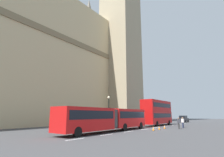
# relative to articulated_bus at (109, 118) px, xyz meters

# --- Properties ---
(ground_plane) EXTENTS (160.00, 160.00, 0.00)m
(ground_plane) POSITION_rel_articulated_bus_xyz_m (7.24, -1.99, -1.74)
(ground_plane) COLOR #424244
(lane_centre_marking) EXTENTS (39.00, 0.16, 0.01)m
(lane_centre_marking) POSITION_rel_articulated_bus_xyz_m (10.86, -1.99, -1.74)
(lane_centre_marking) COLOR silver
(lane_centre_marking) RESTS_ON ground_plane
(articulated_bus) EXTENTS (15.97, 2.54, 2.90)m
(articulated_bus) POSITION_rel_articulated_bus_xyz_m (0.00, 0.00, 0.00)
(articulated_bus) COLOR red
(articulated_bus) RESTS_ON ground_plane
(double_decker_bus) EXTENTS (10.29, 2.54, 4.90)m
(double_decker_bus) POSITION_rel_articulated_bus_xyz_m (16.29, 0.00, 0.97)
(double_decker_bus) COLOR #B20F0F
(double_decker_bus) RESTS_ON ground_plane
(sedan_lead) EXTENTS (4.40, 1.86, 1.85)m
(sedan_lead) POSITION_rel_articulated_bus_xyz_m (35.07, -0.17, -0.83)
(sedan_lead) COLOR black
(sedan_lead) RESTS_ON ground_plane
(traffic_cone_west) EXTENTS (0.36, 0.36, 0.58)m
(traffic_cone_west) POSITION_rel_articulated_bus_xyz_m (4.46, -4.12, -1.46)
(traffic_cone_west) COLOR black
(traffic_cone_west) RESTS_ON ground_plane
(traffic_cone_middle) EXTENTS (0.36, 0.36, 0.58)m
(traffic_cone_middle) POSITION_rel_articulated_bus_xyz_m (6.56, -4.12, -1.46)
(traffic_cone_middle) COLOR black
(traffic_cone_middle) RESTS_ON ground_plane
(traffic_cone_east) EXTENTS (0.36, 0.36, 0.58)m
(traffic_cone_east) POSITION_rel_articulated_bus_xyz_m (8.70, -4.12, -1.46)
(traffic_cone_east) COLOR black
(traffic_cone_east) RESTS_ON ground_plane
(street_lamp) EXTENTS (0.44, 0.44, 5.27)m
(street_lamp) POSITION_rel_articulated_bus_xyz_m (5.95, 4.51, 1.31)
(street_lamp) COLOR black
(street_lamp) RESTS_ON ground_plane
(pedestrian_near_cones) EXTENTS (0.45, 0.45, 1.69)m
(pedestrian_near_cones) POSITION_rel_articulated_bus_xyz_m (9.52, -6.06, -0.83)
(pedestrian_near_cones) COLOR #333333
(pedestrian_near_cones) RESTS_ON ground_plane
(pedestrian_by_kerb) EXTENTS (0.36, 0.43, 1.69)m
(pedestrian_by_kerb) POSITION_rel_articulated_bus_xyz_m (12.44, -5.88, -0.83)
(pedestrian_by_kerb) COLOR #262D4C
(pedestrian_by_kerb) RESTS_ON ground_plane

